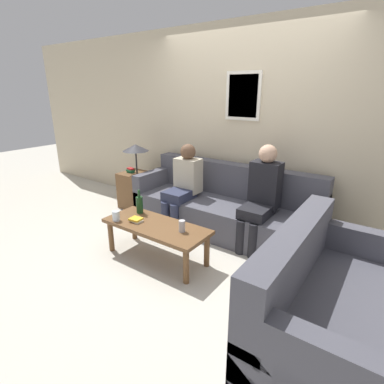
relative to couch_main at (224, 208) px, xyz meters
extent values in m
plane|color=beige|center=(0.00, -0.50, -0.30)|extent=(16.00, 16.00, 0.00)
cube|color=beige|center=(0.00, 0.43, 1.00)|extent=(9.00, 0.06, 2.60)
cube|color=silver|center=(0.00, 0.39, 1.40)|extent=(0.48, 0.02, 0.60)
cube|color=beige|center=(0.00, 0.38, 1.40)|extent=(0.40, 0.01, 0.52)
cube|color=#4C4C56|center=(0.00, -0.06, -0.09)|extent=(2.43, 0.82, 0.41)
cube|color=#4C4C56|center=(0.00, 0.25, 0.33)|extent=(2.43, 0.20, 0.44)
cube|color=#4C4C56|center=(-1.14, -0.06, 0.03)|extent=(0.14, 0.82, 0.65)
cube|color=#4C4C56|center=(1.14, -0.06, 0.03)|extent=(0.14, 0.82, 0.65)
cube|color=#4C4C56|center=(1.57, -1.22, -0.09)|extent=(0.82, 1.60, 0.41)
cube|color=#4C4C56|center=(1.26, -1.22, 0.33)|extent=(0.20, 1.60, 0.44)
cube|color=#4C4C56|center=(1.57, -1.94, 0.03)|extent=(0.82, 0.14, 0.65)
cube|color=#4C4C56|center=(1.57, -0.49, 0.03)|extent=(0.82, 0.14, 0.65)
cube|color=brown|center=(-0.23, -1.07, 0.09)|extent=(1.20, 0.48, 0.04)
cylinder|color=brown|center=(-0.77, -1.25, -0.11)|extent=(0.06, 0.06, 0.37)
cylinder|color=brown|center=(0.31, -1.25, -0.11)|extent=(0.06, 0.06, 0.37)
cylinder|color=brown|center=(-0.77, -0.89, -0.11)|extent=(0.06, 0.06, 0.37)
cylinder|color=brown|center=(0.31, -0.89, -0.11)|extent=(0.06, 0.06, 0.37)
cube|color=brown|center=(-1.53, -0.11, -0.02)|extent=(0.42, 0.42, 0.56)
cylinder|color=#262628|center=(-1.48, -0.11, 0.45)|extent=(0.02, 0.02, 0.37)
cone|color=#2D2D33|center=(-1.48, -0.11, 0.66)|extent=(0.39, 0.39, 0.10)
cube|color=#237547|center=(-1.59, -0.13, 0.28)|extent=(0.11, 0.07, 0.02)
cube|color=#237547|center=(-1.59, -0.13, 0.30)|extent=(0.11, 0.09, 0.03)
cube|color=red|center=(-1.59, -0.13, 0.33)|extent=(0.12, 0.08, 0.02)
cylinder|color=#19421E|center=(-0.60, -0.94, 0.21)|extent=(0.08, 0.08, 0.20)
cylinder|color=#19421E|center=(-0.60, -0.94, 0.35)|extent=(0.03, 0.03, 0.08)
cylinder|color=silver|center=(-0.66, -1.25, 0.17)|extent=(0.08, 0.08, 0.11)
cube|color=beige|center=(-0.46, -1.14, 0.12)|extent=(0.16, 0.11, 0.02)
cube|color=gold|center=(-0.46, -1.14, 0.14)|extent=(0.14, 0.12, 0.02)
cylinder|color=#BCBCC1|center=(0.10, -1.04, 0.17)|extent=(0.07, 0.07, 0.12)
cube|color=#2D334C|center=(-0.52, -0.30, 0.16)|extent=(0.31, 0.40, 0.14)
cylinder|color=#2D334C|center=(-0.59, -0.50, -0.09)|extent=(0.11, 0.11, 0.41)
cylinder|color=#2D334C|center=(-0.44, -0.50, -0.09)|extent=(0.11, 0.11, 0.41)
cube|color=beige|center=(-0.52, -0.09, 0.39)|extent=(0.34, 0.22, 0.46)
sphere|color=brown|center=(-0.52, -0.09, 0.71)|extent=(0.20, 0.20, 0.20)
cube|color=black|center=(0.55, -0.23, 0.16)|extent=(0.31, 0.42, 0.14)
cylinder|color=black|center=(0.47, -0.45, -0.09)|extent=(0.11, 0.11, 0.41)
cylinder|color=black|center=(0.63, -0.45, -0.09)|extent=(0.11, 0.11, 0.41)
cube|color=black|center=(0.55, -0.02, 0.43)|extent=(0.34, 0.22, 0.54)
sphere|color=tan|center=(0.55, -0.02, 0.80)|extent=(0.21, 0.21, 0.21)
sphere|color=beige|center=(0.87, -0.92, -0.20)|extent=(0.19, 0.19, 0.19)
sphere|color=beige|center=(0.87, -0.92, -0.06)|extent=(0.13, 0.13, 0.13)
sphere|color=beige|center=(0.83, -0.92, -0.01)|extent=(0.04, 0.04, 0.04)
sphere|color=beige|center=(0.91, -0.92, -0.01)|extent=(0.04, 0.04, 0.04)
sphere|color=#FFEAD1|center=(0.87, -0.97, -0.06)|extent=(0.05, 0.05, 0.05)
camera|label=1|loc=(1.78, -3.23, 1.48)|focal=28.00mm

